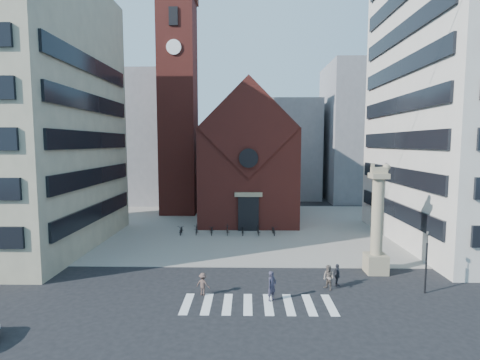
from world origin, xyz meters
name	(u,v)px	position (x,y,z in m)	size (l,w,h in m)	color
ground	(249,286)	(0.00, 0.00, 0.00)	(120.00, 120.00, 0.00)	black
piazza	(248,227)	(0.00, 19.00, 0.03)	(46.00, 30.00, 0.05)	gray
zebra_crossing	(258,304)	(0.55, -3.00, 0.01)	(10.20, 3.20, 0.01)	white
church	(248,159)	(0.00, 25.04, 7.98)	(12.00, 16.65, 18.00)	maroon
campanile	(178,104)	(-10.00, 28.00, 15.74)	(5.50, 5.50, 31.20)	maroon
bg_block_left	(135,139)	(-20.00, 40.00, 11.00)	(16.00, 14.00, 22.00)	gray
bg_block_mid	(280,149)	(6.00, 45.00, 9.00)	(14.00, 12.00, 18.00)	gray
bg_block_right	(371,133)	(22.00, 42.00, 12.00)	(16.00, 14.00, 24.00)	gray
lion_column	(377,230)	(10.01, 3.00, 3.46)	(1.63, 1.60, 8.68)	gray
traffic_light	(426,261)	(12.00, -1.00, 2.29)	(0.13, 0.16, 4.30)	black
pedestrian_0	(272,286)	(1.46, -2.39, 0.98)	(0.71, 0.47, 1.95)	#2B2939
pedestrian_1	(329,278)	(5.54, -0.50, 0.87)	(0.84, 0.66, 1.74)	#655950
pedestrian_2	(337,275)	(6.30, 0.19, 0.81)	(0.95, 0.39, 1.62)	#292B32
pedestrian_3	(203,284)	(-3.12, -1.58, 0.76)	(0.98, 0.56, 1.52)	#4E3934
scooter_0	(181,230)	(-7.52, 14.99, 0.56)	(0.68, 1.95, 1.02)	black
scooter_1	(197,229)	(-5.80, 14.99, 0.62)	(0.53, 1.89, 1.14)	black
scooter_2	(212,230)	(-4.08, 14.99, 0.56)	(0.68, 1.95, 1.02)	black
scooter_3	(227,229)	(-2.36, 14.99, 0.62)	(0.53, 1.89, 1.14)	black
scooter_4	(243,230)	(-0.63, 14.99, 0.56)	(0.68, 1.95, 1.02)	black
scooter_5	(258,230)	(1.09, 14.99, 0.62)	(0.53, 1.89, 1.14)	black
scooter_6	(274,230)	(2.81, 14.99, 0.56)	(0.68, 1.95, 1.02)	black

